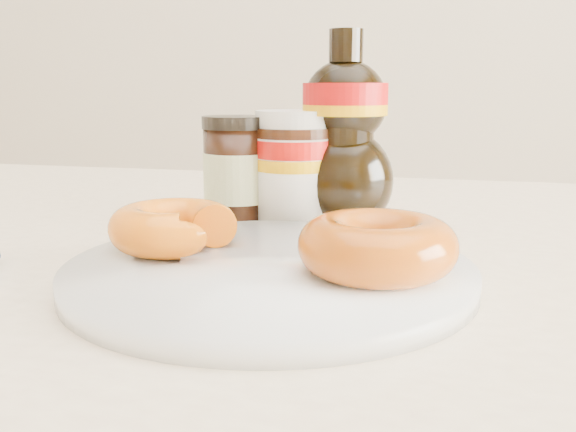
% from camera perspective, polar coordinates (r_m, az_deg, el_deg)
% --- Properties ---
extents(dining_table, '(1.40, 0.90, 0.75)m').
position_cam_1_polar(dining_table, '(0.51, 6.82, -13.09)').
color(dining_table, '#FDE5C1').
rests_on(dining_table, ground).
extents(plate, '(0.27, 0.27, 0.01)m').
position_cam_1_polar(plate, '(0.43, -1.66, -4.99)').
color(plate, white).
rests_on(plate, dining_table).
extents(donut_bitten, '(0.12, 0.12, 0.03)m').
position_cam_1_polar(donut_bitten, '(0.46, -10.16, -0.96)').
color(donut_bitten, orange).
rests_on(donut_bitten, plate).
extents(donut_whole, '(0.10, 0.10, 0.04)m').
position_cam_1_polar(donut_whole, '(0.40, 7.94, -2.63)').
color(donut_whole, '#AD390B').
rests_on(donut_whole, plate).
extents(nutella_jar, '(0.07, 0.07, 0.11)m').
position_cam_1_polar(nutella_jar, '(0.59, 0.56, 4.62)').
color(nutella_jar, white).
rests_on(nutella_jar, dining_table).
extents(syrup_bottle, '(0.11, 0.10, 0.18)m').
position_cam_1_polar(syrup_bottle, '(0.58, 5.05, 7.59)').
color(syrup_bottle, black).
rests_on(syrup_bottle, dining_table).
extents(dark_jar, '(0.06, 0.06, 0.10)m').
position_cam_1_polar(dark_jar, '(0.60, -4.55, 3.90)').
color(dark_jar, black).
rests_on(dark_jar, dining_table).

